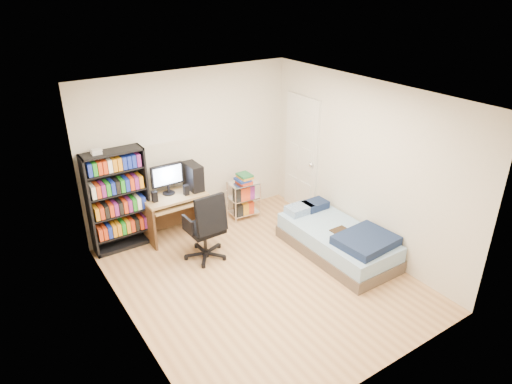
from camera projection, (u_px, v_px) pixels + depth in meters
room at (262, 196)px, 5.65m from camera, size 3.58×4.08×2.58m
media_shelf at (118, 200)px, 6.59m from camera, size 0.86×0.29×1.60m
computer_desk at (179, 196)px, 7.04m from camera, size 0.94×0.54×1.18m
office_chair at (206, 238)px, 6.51m from camera, size 0.64×0.64×1.05m
wire_cart at (244, 189)px, 7.57m from camera, size 0.51×0.39×0.78m
bed at (338, 240)px, 6.65m from camera, size 0.91×1.81×0.52m
door at (302, 155)px, 7.63m from camera, size 0.12×0.80×2.00m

